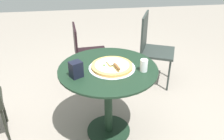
{
  "coord_description": "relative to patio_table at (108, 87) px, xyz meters",
  "views": [
    {
      "loc": [
        1.76,
        -0.22,
        1.72
      ],
      "look_at": [
        0.01,
        0.04,
        0.73
      ],
      "focal_mm": 36.65,
      "sensor_mm": 36.0,
      "label": 1
    }
  ],
  "objects": [
    {
      "name": "drinking_cup",
      "position": [
        0.1,
        0.3,
        0.25
      ],
      "size": [
        0.07,
        0.07,
        0.11
      ],
      "primitive_type": "cylinder",
      "color": "silver",
      "rests_on": "patio_table"
    },
    {
      "name": "napkin_dispenser",
      "position": [
        0.11,
        -0.28,
        0.27
      ],
      "size": [
        0.12,
        0.12,
        0.14
      ],
      "primitive_type": "cube",
      "rotation": [
        0.0,
        0.0,
        5.23
      ],
      "color": "black",
      "rests_on": "patio_table"
    },
    {
      "name": "pizza_on_tray",
      "position": [
        0.01,
        0.03,
        0.21
      ],
      "size": [
        0.41,
        0.41,
        0.05
      ],
      "color": "silver",
      "rests_on": "patio_table"
    },
    {
      "name": "patio_chair_far",
      "position": [
        -0.9,
        0.69,
        -0.0
      ],
      "size": [
        0.55,
        0.55,
        0.95
      ],
      "color": "#28302D",
      "rests_on": "ground"
    },
    {
      "name": "patio_chair_near",
      "position": [
        -0.95,
        -0.17,
        -0.05
      ],
      "size": [
        0.44,
        0.44,
        0.83
      ],
      "color": "black",
      "rests_on": "ground"
    },
    {
      "name": "pizza_server",
      "position": [
        0.05,
        0.05,
        0.25
      ],
      "size": [
        0.22,
        0.1,
        0.02
      ],
      "color": "silver",
      "rests_on": "pizza_on_tray"
    },
    {
      "name": "ground_plane",
      "position": [
        0.0,
        0.0,
        -0.55
      ],
      "size": [
        10.0,
        10.0,
        0.0
      ],
      "primitive_type": "plane",
      "color": "gray"
    },
    {
      "name": "patio_table",
      "position": [
        0.0,
        0.0,
        0.0
      ],
      "size": [
        0.89,
        0.89,
        0.75
      ],
      "color": "black",
      "rests_on": "ground"
    }
  ]
}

